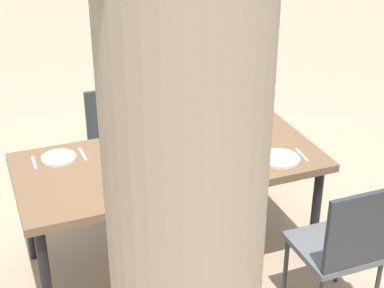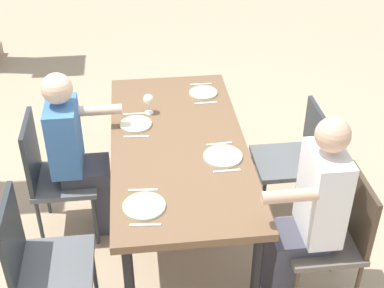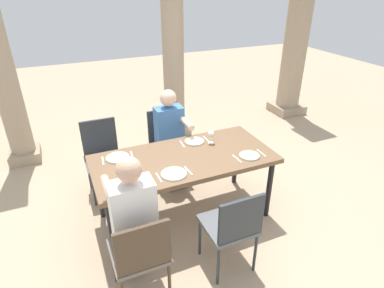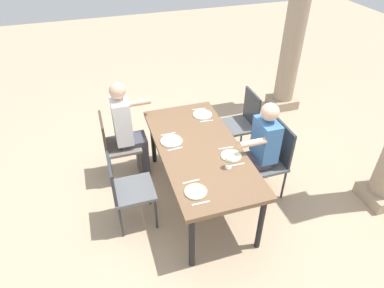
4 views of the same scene
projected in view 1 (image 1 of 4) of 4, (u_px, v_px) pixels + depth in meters
ground_plane at (172, 259)px, 4.09m from camera, size 16.00×16.00×0.00m
dining_table at (170, 169)px, 3.76m from camera, size 1.88×0.89×0.77m
chair_west_north at (344, 245)px, 3.36m from camera, size 0.44×0.44×0.93m
chair_west_south at (220, 121)px, 4.79m from camera, size 0.44×0.44×0.90m
chair_mid_north at (207, 281)px, 3.09m from camera, size 0.44×0.44×0.93m
chair_mid_south at (119, 140)px, 4.53m from camera, size 0.44×0.44×0.89m
diner_woman_green at (193, 237)px, 3.18m from camera, size 0.35×0.49×1.26m
diner_man_white at (230, 110)px, 4.56m from camera, size 0.35×0.49×1.33m
plate_0 at (281, 158)px, 3.72m from camera, size 0.24×0.24×0.02m
fork_0 at (302, 155)px, 3.78m from camera, size 0.03×0.17×0.01m
spoon_0 at (259, 163)px, 3.68m from camera, size 0.03×0.17×0.01m
plate_1 at (186, 135)px, 4.02m from camera, size 0.25×0.25×0.02m
fork_1 at (207, 132)px, 4.07m from camera, size 0.02×0.17×0.01m
spoon_1 at (165, 139)px, 3.97m from camera, size 0.03×0.17×0.01m
plate_2 at (145, 187)px, 3.42m from camera, size 0.23×0.23×0.02m
wine_glass_2 at (113, 169)px, 3.41m from camera, size 0.08×0.08×0.15m
fork_2 at (170, 183)px, 3.48m from camera, size 0.03×0.17×0.01m
spoon_2 at (120, 193)px, 3.38m from camera, size 0.02×0.17×0.01m
plate_3 at (59, 157)px, 3.73m from camera, size 0.22×0.22×0.02m
fork_3 at (83, 154)px, 3.78m from camera, size 0.02×0.17×0.01m
spoon_3 at (34, 163)px, 3.69m from camera, size 0.02×0.17×0.01m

